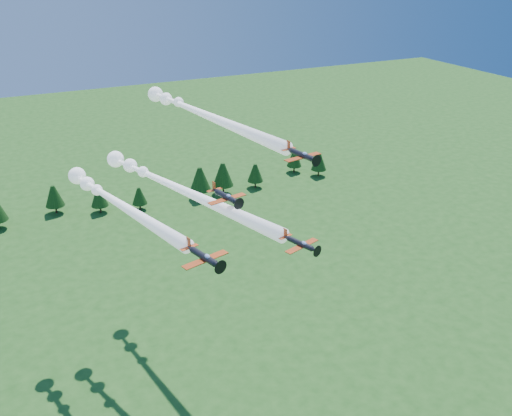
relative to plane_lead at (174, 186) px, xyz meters
name	(u,v)px	position (x,y,z in m)	size (l,w,h in m)	color
ground	(255,407)	(6.96, -22.41, -40.62)	(600.00, 600.00, 0.00)	#1E4E18
plane_lead	(174,186)	(0.00, 0.00, 0.00)	(22.71, 57.85, 3.70)	black
plane_left	(116,202)	(-11.01, 2.70, -2.35)	(18.45, 51.23, 3.70)	black
plane_right	(201,113)	(11.29, 13.59, 10.17)	(15.50, 61.16, 3.70)	black
plane_slot	(226,197)	(4.65, -15.45, 2.91)	(7.63, 8.38, 2.66)	black
treeline	(91,194)	(-3.73, 85.06, -33.91)	(164.69, 20.69, 11.95)	#382314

